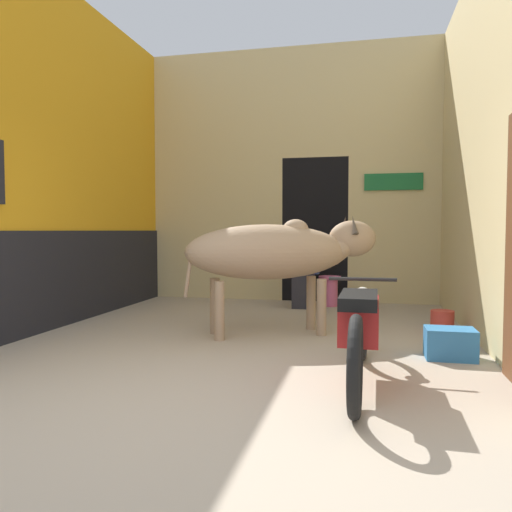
{
  "coord_description": "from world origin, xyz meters",
  "views": [
    {
      "loc": [
        1.24,
        -2.95,
        1.18
      ],
      "look_at": [
        0.07,
        2.38,
        0.9
      ],
      "focal_mm": 35.0,
      "sensor_mm": 36.0,
      "label": 1
    }
  ],
  "objects": [
    {
      "name": "bucket",
      "position": [
        2.11,
        3.04,
        0.13
      ],
      "size": [
        0.26,
        0.26,
        0.26
      ],
      "color": "#C63D33",
      "rests_on": "ground_plane"
    },
    {
      "name": "ground_plane",
      "position": [
        0.0,
        0.0,
        0.0
      ],
      "size": [
        30.0,
        30.0,
        0.0
      ],
      "primitive_type": "plane",
      "color": "tan"
    },
    {
      "name": "wall_back_with_doorway",
      "position": [
        0.14,
        5.53,
        1.79
      ],
      "size": [
        4.79,
        0.93,
        4.19
      ],
      "color": "#D1BC84",
      "rests_on": "ground_plane"
    },
    {
      "name": "wall_right_with_door",
      "position": [
        2.48,
        2.6,
        2.07
      ],
      "size": [
        0.22,
        5.29,
        4.19
      ],
      "color": "#D1BC84",
      "rests_on": "ground_plane"
    },
    {
      "name": "wall_left_shopfront",
      "position": [
        -2.48,
        2.64,
        2.03
      ],
      "size": [
        0.25,
        5.29,
        4.19
      ],
      "color": "orange",
      "rests_on": "ground_plane"
    },
    {
      "name": "crate",
      "position": [
        2.01,
        1.85,
        0.14
      ],
      "size": [
        0.44,
        0.32,
        0.28
      ],
      "color": "teal",
      "rests_on": "ground_plane"
    },
    {
      "name": "motorcycle_near",
      "position": [
        1.21,
        0.9,
        0.44
      ],
      "size": [
        0.58,
        2.1,
        0.77
      ],
      "color": "black",
      "rests_on": "ground_plane"
    },
    {
      "name": "plastic_stool",
      "position": [
        0.7,
        4.83,
        0.25
      ],
      "size": [
        0.35,
        0.35,
        0.47
      ],
      "color": "#DB6093",
      "rests_on": "ground_plane"
    },
    {
      "name": "cow",
      "position": [
        0.28,
        2.59,
        0.93
      ],
      "size": [
        2.23,
        1.4,
        1.36
      ],
      "color": "tan",
      "rests_on": "ground_plane"
    },
    {
      "name": "shopkeeper_seated",
      "position": [
        0.33,
        4.58,
        0.63
      ],
      "size": [
        0.46,
        0.33,
        1.2
      ],
      "color": "#282833",
      "rests_on": "ground_plane"
    }
  ]
}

